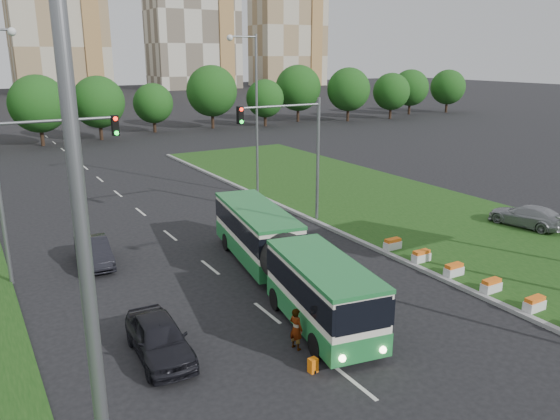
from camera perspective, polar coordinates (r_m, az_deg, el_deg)
ground at (r=25.04m, az=4.73°, el=-9.10°), size 360.00×360.00×0.00m
grass_median at (r=38.71m, az=13.63°, el=-0.25°), size 14.00×60.00×0.15m
median_kerb at (r=34.36m, az=5.26°, el=-1.89°), size 0.30×60.00×0.18m
lane_markings at (r=41.13m, az=-15.17°, el=0.48°), size 0.20×100.00×0.01m
flower_planters at (r=27.48m, az=19.42°, el=-6.64°), size 1.10×11.50×0.60m
traffic_mast_median at (r=34.06m, az=1.75°, el=7.12°), size 5.76×0.32×8.00m
traffic_mast_left at (r=28.04m, az=-24.24°, el=3.79°), size 5.76×0.32×8.00m
street_lamps at (r=30.54m, az=-10.75°, el=7.05°), size 36.00×60.00×12.00m
tree_line at (r=77.24m, az=-13.33°, el=11.03°), size 120.00×8.00×9.00m
apartment_tower_east at (r=182.17m, az=-9.18°, el=19.84°), size 27.00×15.00×47.00m
midrise_east at (r=197.77m, az=0.84°, el=18.69°), size 24.00×14.00×40.00m
articulated_bus at (r=25.40m, az=-0.04°, el=-4.88°), size 2.39×15.34×2.53m
car_left_near at (r=20.64m, az=-12.50°, el=-12.91°), size 1.98×4.48×1.50m
car_left_far at (r=30.04m, az=-18.87°, el=-4.15°), size 1.74×4.32×1.40m
car_median at (r=37.55m, az=24.41°, el=-0.55°), size 2.68×4.96×1.37m
pedestrian at (r=20.64m, az=1.69°, el=-12.29°), size 0.52×0.67×1.63m
shopping_trolley at (r=19.58m, az=3.46°, el=-15.90°), size 0.30×0.32×0.52m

